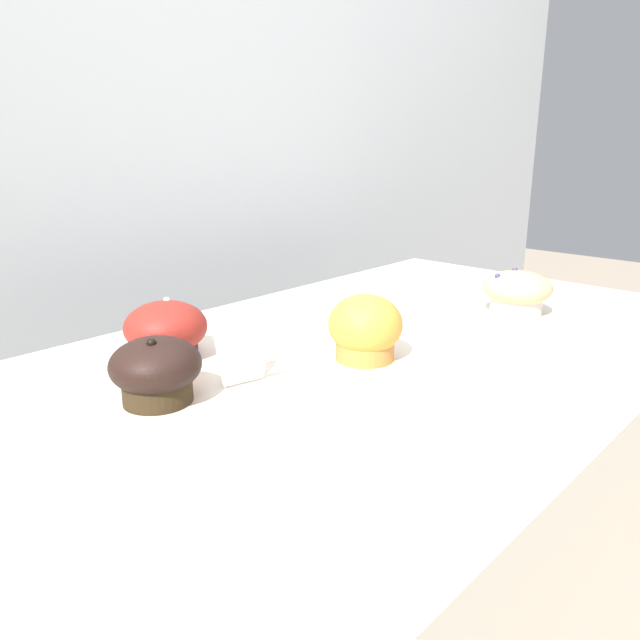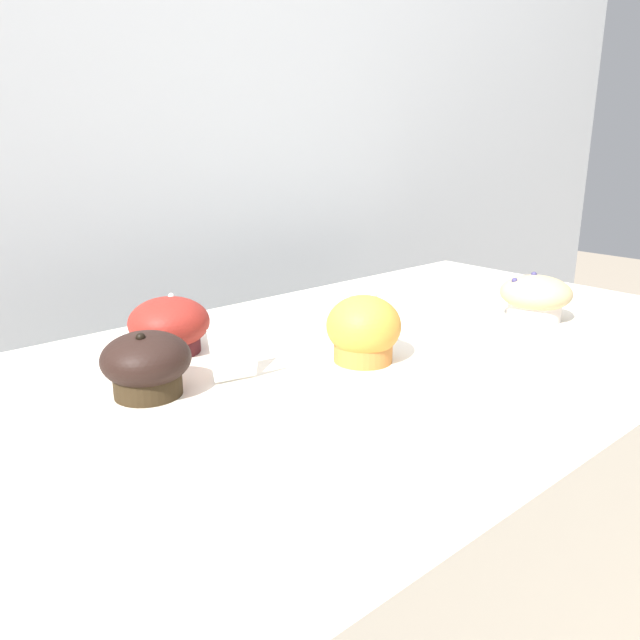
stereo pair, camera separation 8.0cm
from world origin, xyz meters
name	(u,v)px [view 2 (the right image)]	position (x,y,z in m)	size (l,w,h in m)	color
wall_back	(188,299)	(0.00, 0.60, 0.90)	(3.20, 0.10, 1.80)	#B2B7BC
display_counter	(396,625)	(0.00, 0.00, 0.48)	(1.00, 0.64, 0.96)	silver
muffin_front_center	(147,364)	(-0.35, 0.07, 0.99)	(0.10, 0.10, 0.07)	#312414
muffin_back_left	(535,297)	(0.23, -0.06, 0.99)	(0.11, 0.11, 0.07)	silver
muffin_back_right	(169,326)	(-0.27, 0.18, 0.99)	(0.10, 0.10, 0.08)	#46171B
muffin_front_left	(364,330)	(-0.10, -0.01, 1.00)	(0.09, 0.09, 0.08)	#CA7C37
price_card	(235,355)	(-0.26, 0.04, 0.99)	(0.06, 0.05, 0.06)	white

